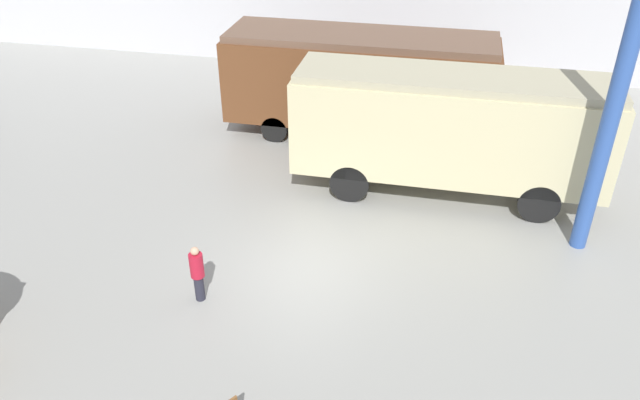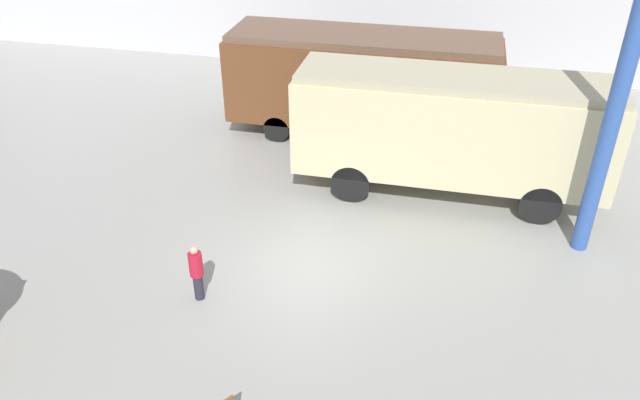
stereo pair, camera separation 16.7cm
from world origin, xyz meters
name	(u,v)px [view 2 (the right image)]	position (x,y,z in m)	size (l,w,h in m)	color
ground_plane	(301,270)	(0.00, 0.00, 0.00)	(80.00, 80.00, 0.00)	gray
passenger_coach_wooden	(362,78)	(0.13, 8.55, 2.18)	(9.59, 2.88, 3.77)	brown
passenger_coach_vintage	(451,126)	(3.42, 4.82, 2.32)	(9.31, 2.45, 3.91)	beige
visitor_person	(197,271)	(-2.18, -1.65, 0.85)	(0.34, 0.34, 1.57)	#262633
support_pillar	(614,114)	(7.27, 2.72, 4.00)	(0.44, 0.44, 8.00)	#2D519E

